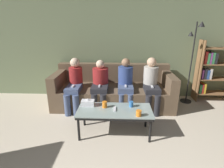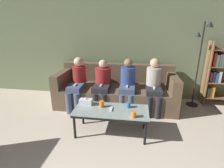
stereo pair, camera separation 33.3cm
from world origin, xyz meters
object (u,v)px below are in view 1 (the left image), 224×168
(game_remote, at_px, (115,109))
(seated_person_mid_right, at_px, (125,83))
(cup_near_left, at_px, (105,104))
(coffee_table, at_px, (115,112))
(standing_lamp, at_px, (193,55))
(cup_near_right, at_px, (139,113))
(tissue_box, at_px, (88,103))
(cup_far_center, at_px, (131,104))
(seated_person_mid_left, at_px, (100,83))
(seated_person_right_end, at_px, (151,83))
(bookshelf, at_px, (213,70))
(couch, at_px, (113,91))
(seated_person_left_end, at_px, (75,83))

(game_remote, bearing_deg, seated_person_mid_right, 77.91)
(cup_near_left, bearing_deg, coffee_table, -22.77)
(standing_lamp, xyz_separation_m, seated_person_mid_right, (-1.51, -0.41, -0.54))
(coffee_table, relative_size, seated_person_mid_right, 1.11)
(game_remote, xyz_separation_m, seated_person_mid_right, (0.21, 0.97, 0.13))
(coffee_table, relative_size, game_remote, 8.18)
(cup_near_right, relative_size, tissue_box, 0.43)
(cup_far_center, relative_size, tissue_box, 0.43)
(cup_near_right, distance_m, cup_far_center, 0.33)
(cup_near_right, relative_size, seated_person_mid_right, 0.08)
(tissue_box, relative_size, game_remote, 1.47)
(seated_person_mid_right, bearing_deg, cup_far_center, -85.21)
(seated_person_mid_left, distance_m, seated_person_right_end, 1.09)
(seated_person_mid_right, height_order, seated_person_right_end, seated_person_right_end)
(cup_near_right, relative_size, game_remote, 0.62)
(bookshelf, bearing_deg, game_remote, -146.41)
(seated_person_mid_right, bearing_deg, cup_near_right, -81.89)
(seated_person_mid_right, bearing_deg, couch, 141.27)
(coffee_table, xyz_separation_m, cup_near_left, (-0.17, 0.07, 0.10))
(cup_near_left, bearing_deg, cup_far_center, 5.67)
(game_remote, bearing_deg, cup_near_left, 157.23)
(tissue_box, bearing_deg, seated_person_mid_left, 81.42)
(standing_lamp, bearing_deg, tissue_box, -150.17)
(seated_person_left_end, bearing_deg, coffee_table, -46.37)
(coffee_table, xyz_separation_m, cup_near_right, (0.37, -0.20, 0.09))
(cup_far_center, xyz_separation_m, seated_person_mid_right, (-0.07, 0.85, 0.10))
(seated_person_mid_right, bearing_deg, cup_near_left, -112.90)
(couch, xyz_separation_m, standing_lamp, (1.78, 0.19, 0.81))
(coffee_table, xyz_separation_m, tissue_box, (-0.46, 0.13, 0.09))
(cup_near_right, height_order, seated_person_left_end, seated_person_left_end)
(cup_near_right, distance_m, seated_person_right_end, 1.22)
(tissue_box, distance_m, game_remote, 0.48)
(tissue_box, xyz_separation_m, bookshelf, (2.75, 1.39, 0.25))
(cup_near_left, distance_m, seated_person_mid_right, 0.98)
(cup_far_center, height_order, game_remote, cup_far_center)
(seated_person_left_end, xyz_separation_m, seated_person_mid_right, (1.09, 0.04, 0.01))
(tissue_box, xyz_separation_m, seated_person_right_end, (1.22, 0.83, 0.10))
(coffee_table, distance_m, seated_person_mid_left, 1.03)
(cup_near_left, height_order, cup_far_center, cup_near_left)
(standing_lamp, bearing_deg, seated_person_mid_right, -164.70)
(bookshelf, bearing_deg, cup_near_right, -138.12)
(couch, height_order, game_remote, couch)
(couch, relative_size, standing_lamp, 1.43)
(cup_near_left, height_order, game_remote, cup_near_left)
(cup_near_right, bearing_deg, bookshelf, 41.88)
(game_remote, bearing_deg, bookshelf, 33.59)
(seated_person_mid_right, relative_size, seated_person_right_end, 0.98)
(cup_far_center, relative_size, standing_lamp, 0.05)
(cup_far_center, height_order, tissue_box, tissue_box)
(game_remote, xyz_separation_m, seated_person_mid_left, (-0.34, 0.96, 0.12))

